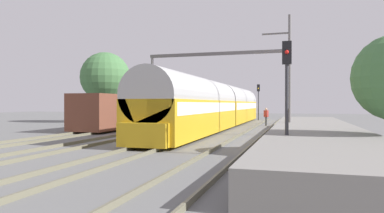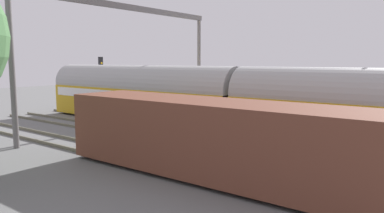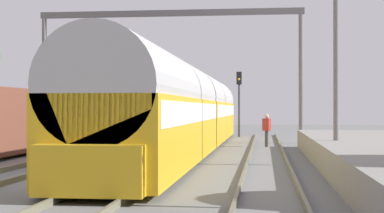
# 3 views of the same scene
# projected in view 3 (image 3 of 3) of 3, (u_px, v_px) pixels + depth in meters

# --- Properties ---
(ground) EXTENTS (120.00, 120.00, 0.00)m
(ground) POSITION_uv_depth(u_px,v_px,m) (64.00, 180.00, 17.28)
(ground) COLOR slate
(track_east) EXTENTS (1.52, 60.00, 0.16)m
(track_east) POSITION_uv_depth(u_px,v_px,m) (131.00, 178.00, 17.06)
(track_east) COLOR #65614D
(track_east) RESTS_ON ground
(track_far_east) EXTENTS (1.52, 60.00, 0.16)m
(track_far_east) POSITION_uv_depth(u_px,v_px,m) (269.00, 180.00, 16.61)
(track_far_east) COLOR #65614D
(track_far_east) RESTS_ON ground
(passenger_train) EXTENTS (2.93, 32.85, 3.82)m
(passenger_train) POSITION_uv_depth(u_px,v_px,m) (186.00, 109.00, 29.23)
(passenger_train) COLOR gold
(passenger_train) RESTS_ON ground
(freight_car) EXTENTS (2.80, 13.00, 2.70)m
(freight_car) POSITION_uv_depth(u_px,v_px,m) (3.00, 121.00, 26.72)
(freight_car) COLOR brown
(freight_car) RESTS_ON ground
(person_crossing) EXTENTS (0.47, 0.42, 1.73)m
(person_crossing) POSITION_uv_depth(u_px,v_px,m) (267.00, 127.00, 32.31)
(person_crossing) COLOR #393939
(person_crossing) RESTS_ON ground
(railway_signal_far) EXTENTS (0.36, 0.30, 4.62)m
(railway_signal_far) POSITION_uv_depth(u_px,v_px,m) (239.00, 95.00, 43.52)
(railway_signal_far) COLOR #2D2D33
(railway_signal_far) RESTS_ON ground
(catenary_gantry) EXTENTS (15.82, 0.28, 7.86)m
(catenary_gantry) POSITION_uv_depth(u_px,v_px,m) (169.00, 44.00, 36.49)
(catenary_gantry) COLOR #625E5F
(catenary_gantry) RESTS_ON ground
(catenary_pole_east_mid) EXTENTS (1.90, 0.20, 8.00)m
(catenary_pole_east_mid) POSITION_uv_depth(u_px,v_px,m) (335.00, 48.00, 21.64)
(catenary_pole_east_mid) COLOR #625E5F
(catenary_pole_east_mid) RESTS_ON ground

